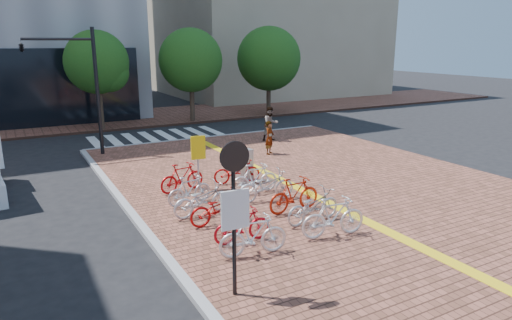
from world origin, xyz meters
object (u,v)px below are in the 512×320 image
notice_sign (234,201)px  traffic_light_pole (64,69)px  bike_6 (333,217)px  bike_9 (266,186)px  bike_11 (237,171)px  bike_3 (202,199)px  bike_5 (182,177)px  bike_10 (255,179)px  bike_7 (313,206)px  bike_8 (294,195)px  pedestrian_a (270,138)px  yellow_sign (198,152)px  bike_4 (189,190)px  bike_2 (220,208)px  bike_0 (253,235)px  pedestrian_b (271,124)px  utility_box (244,165)px  bike_1 (242,225)px

notice_sign → traffic_light_pole: size_ratio=0.57×
bike_6 → bike_9: (-0.13, 3.45, -0.05)m
bike_11 → notice_sign: size_ratio=0.53×
bike_3 → bike_5: 2.53m
bike_6 → bike_10: bike_6 is taller
bike_5 → bike_7: bearing=-163.5°
bike_8 → traffic_light_pole: size_ratio=0.32×
bike_10 → bike_7: bearing=-174.1°
pedestrian_a → bike_11: bearing=-171.7°
yellow_sign → notice_sign: 7.49m
bike_4 → pedestrian_a: (5.88, 4.76, 0.31)m
bike_2 → bike_8: bike_8 is taller
bike_9 → bike_11: bike_9 is taller
bike_0 → pedestrian_b: size_ratio=0.97×
utility_box → traffic_light_pole: size_ratio=0.21×
bike_9 → pedestrian_a: (3.48, 5.69, 0.27)m
bike_2 → bike_6: bearing=-134.4°
bike_7 → yellow_sign: 5.03m
bike_5 → bike_8: (2.40, -3.64, 0.04)m
bike_5 → bike_10: 2.62m
bike_4 → bike_9: (2.39, -0.93, 0.04)m
bike_6 → bike_7: (0.14, 1.13, -0.07)m
bike_8 → notice_sign: size_ratio=0.56×
pedestrian_a → bike_8: bearing=-151.2°
notice_sign → bike_0: bearing=50.2°
bike_8 → bike_10: bike_8 is taller
bike_0 → yellow_sign: bearing=0.5°
bike_1 → pedestrian_b: pedestrian_b is taller
bike_0 → pedestrian_b: (7.43, 11.71, 0.39)m
bike_1 → bike_11: bike_1 is taller
bike_1 → bike_9: 3.39m
bike_10 → bike_11: bike_10 is taller
bike_4 → pedestrian_b: pedestrian_b is taller
bike_4 → bike_11: bearing=-72.0°
bike_0 → utility_box: size_ratio=1.43×
bike_1 → bike_9: bike_9 is taller
bike_2 → notice_sign: notice_sign is taller
bike_0 → bike_6: size_ratio=0.94×
bike_6 → bike_7: bike_6 is taller
bike_11 → pedestrian_b: bearing=-28.2°
traffic_light_pole → bike_6: bearing=-68.9°
bike_0 → pedestrian_b: bearing=-23.6°
bike_0 → bike_10: (2.39, 4.28, -0.00)m
bike_2 → bike_6: 3.32m
bike_3 → bike_9: 2.40m
bike_5 → pedestrian_a: bearing=-70.1°
utility_box → bike_0: bearing=-115.5°
bike_5 → bike_3: bearing=163.4°
bike_3 → traffic_light_pole: 10.75m
bike_11 → traffic_light_pole: (-4.93, 7.37, 3.59)m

